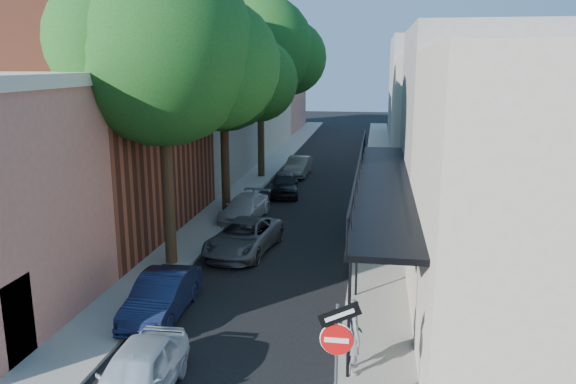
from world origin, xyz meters
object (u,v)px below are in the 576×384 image
at_px(parked_car_a, 137,374).
at_px(oak_mid, 232,73).
at_px(oak_near, 176,54).
at_px(parked_car_d, 245,208).
at_px(parked_car_e, 285,184).
at_px(pedestrian, 353,336).
at_px(sign_post, 337,345).
at_px(parked_car_f, 298,166).
at_px(parked_car_b, 162,296).
at_px(parked_car_c, 244,237).
at_px(oak_far, 268,52).

bearing_deg(parked_car_a, oak_mid, 95.50).
height_order(oak_near, parked_car_d, oak_near).
bearing_deg(parked_car_e, pedestrian, -83.72).
relative_size(parked_car_a, parked_car_e, 0.97).
xyz_separation_m(sign_post, parked_car_f, (-4.58, 27.02, -1.39)).
relative_size(sign_post, parked_car_d, 0.73).
bearing_deg(parked_car_a, oak_near, 101.19).
relative_size(parked_car_a, parked_car_f, 0.97).
bearing_deg(parked_car_b, parked_car_d, 88.84).
relative_size(oak_mid, parked_car_b, 2.57).
xyz_separation_m(sign_post, parked_car_c, (-4.56, 10.93, -1.38)).
relative_size(parked_car_a, parked_car_c, 0.81).
bearing_deg(oak_near, parked_car_e, 80.60).
bearing_deg(oak_near, pedestrian, -46.02).
xyz_separation_m(parked_car_d, parked_car_e, (1.11, 5.39, 0.08)).
distance_m(oak_mid, parked_car_f, 11.84).
bearing_deg(pedestrian, parked_car_b, 48.10).
xyz_separation_m(oak_near, oak_mid, (-0.05, 7.97, -0.82)).
xyz_separation_m(oak_near, parked_car_c, (1.97, 1.64, -7.22)).
height_order(parked_car_b, parked_car_d, parked_car_b).
height_order(parked_car_b, parked_car_f, parked_car_b).
xyz_separation_m(oak_far, parked_car_a, (1.94, -25.83, -7.61)).
xyz_separation_m(parked_car_a, parked_car_f, (-0.01, 26.55, -0.00)).
height_order(parked_car_f, pedestrian, pedestrian).
bearing_deg(sign_post, oak_near, 125.09).
bearing_deg(parked_car_f, sign_post, -77.69).
relative_size(oak_far, parked_car_c, 2.52).
relative_size(sign_post, pedestrian, 1.55).
bearing_deg(parked_car_a, oak_far, 92.99).
bearing_deg(parked_car_d, pedestrian, -59.46).
distance_m(parked_car_e, parked_car_f, 5.84).
relative_size(sign_post, parked_car_a, 0.78).
xyz_separation_m(oak_mid, parked_car_d, (0.91, -1.47, -6.46)).
xyz_separation_m(oak_mid, parked_car_b, (0.90, -12.48, -6.40)).
xyz_separation_m(sign_post, parked_car_b, (-5.67, 4.77, -1.38)).
relative_size(parked_car_e, parked_car_f, 1.00).
relative_size(oak_near, parked_car_a, 2.98).
relative_size(parked_car_a, pedestrian, 1.99).
bearing_deg(oak_mid, parked_car_f, 78.43).
bearing_deg(parked_car_e, oak_near, -107.36).
bearing_deg(oak_far, oak_mid, -90.41).
xyz_separation_m(parked_car_c, pedestrian, (4.80, -8.66, 0.43)).
xyz_separation_m(oak_near, parked_car_e, (1.97, 11.89, -7.21)).
relative_size(parked_car_f, pedestrian, 2.05).
height_order(sign_post, parked_car_c, sign_post).
relative_size(parked_car_b, parked_car_c, 0.84).
bearing_deg(parked_car_f, oak_mid, -98.88).
relative_size(parked_car_e, pedestrian, 2.04).
height_order(oak_near, parked_car_c, oak_near).
distance_m(oak_near, parked_car_e, 14.04).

